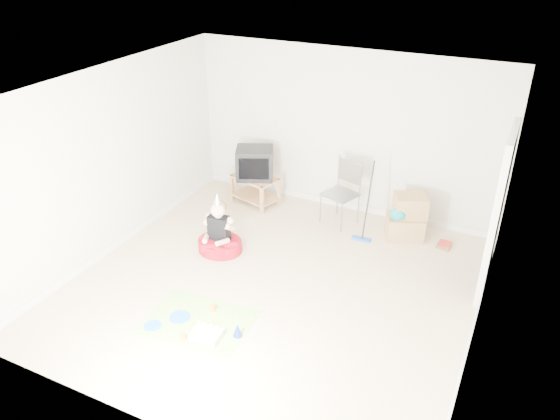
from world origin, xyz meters
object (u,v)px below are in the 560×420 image
at_px(folding_chair, 340,194).
at_px(seated_woman, 220,239).
at_px(cardboard_boxes, 407,218).
at_px(tv_stand, 255,188).
at_px(crt_tv, 255,163).
at_px(birthday_cake, 207,335).

relative_size(folding_chair, seated_woman, 1.11).
bearing_deg(cardboard_boxes, tv_stand, 179.58).
height_order(folding_chair, cardboard_boxes, folding_chair).
height_order(tv_stand, cardboard_boxes, cardboard_boxes).
bearing_deg(crt_tv, birthday_cake, -95.84).
relative_size(tv_stand, folding_chair, 0.83).
relative_size(folding_chair, birthday_cake, 2.97).
height_order(seated_woman, birthday_cake, seated_woman).
relative_size(crt_tv, seated_woman, 0.63).
height_order(crt_tv, cardboard_boxes, crt_tv).
bearing_deg(seated_woman, tv_stand, 99.48).
xyz_separation_m(tv_stand, crt_tv, (0.00, 0.00, 0.45)).
xyz_separation_m(tv_stand, birthday_cake, (1.11, -3.25, -0.23)).
xyz_separation_m(tv_stand, cardboard_boxes, (2.56, -0.02, 0.05)).
height_order(cardboard_boxes, birthday_cake, cardboard_boxes).
bearing_deg(cardboard_boxes, birthday_cake, -114.19).
relative_size(crt_tv, cardboard_boxes, 0.86).
height_order(cardboard_boxes, seated_woman, seated_woman).
bearing_deg(crt_tv, folding_chair, -26.24).
height_order(tv_stand, folding_chair, folding_chair).
bearing_deg(crt_tv, tv_stand, 155.34).
relative_size(tv_stand, cardboard_boxes, 1.25).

